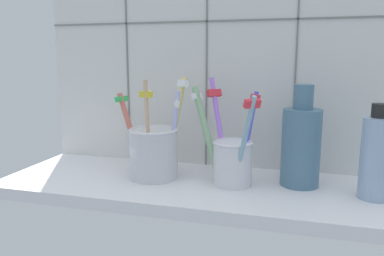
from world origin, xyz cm
name	(u,v)px	position (x,y,z in cm)	size (l,w,h in cm)	color
counter_slab	(191,188)	(0.00, 0.00, 1.00)	(64.00, 22.00, 2.00)	silver
tile_wall_back	(208,58)	(0.00, 12.00, 22.50)	(64.00, 2.20, 45.00)	silver
toothbrush_cup_left	(154,150)	(-6.85, 0.88, 6.77)	(13.57, 9.41, 17.27)	silver
toothbrush_cup_right	(231,157)	(6.60, 0.93, 6.51)	(12.80, 12.26, 17.13)	silver
ceramic_vase	(301,144)	(17.43, 3.28, 8.82)	(6.15, 6.15, 16.35)	slate
soap_bottle	(377,157)	(27.93, -0.26, 8.36)	(4.45, 4.45, 14.05)	#93ADCD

